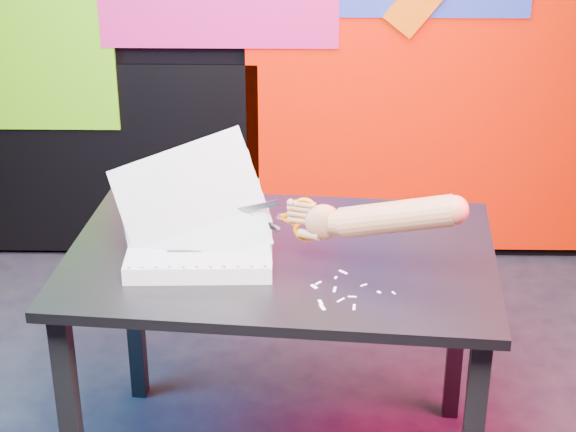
{
  "coord_description": "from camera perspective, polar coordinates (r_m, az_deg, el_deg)",
  "views": [
    {
      "loc": [
        0.09,
        -2.31,
        1.97
      ],
      "look_at": [
        0.05,
        0.03,
        0.87
      ],
      "focal_mm": 60.0,
      "sensor_mm": 36.0,
      "label": 1
    }
  ],
  "objects": [
    {
      "name": "work_table",
      "position": [
        2.71,
        -0.42,
        -3.89
      ],
      "size": [
        1.24,
        0.89,
        0.75
      ],
      "rotation": [
        0.0,
        0.0,
        -0.09
      ],
      "color": "black",
      "rests_on": "ground"
    },
    {
      "name": "hand_forearm",
      "position": [
        2.48,
        5.69,
        -0.08
      ],
      "size": [
        0.45,
        0.17,
        0.17
      ],
      "rotation": [
        0.0,
        0.0,
        -0.29
      ],
      "color": "#AA5D39",
      "rests_on": "work_table"
    },
    {
      "name": "printout_stack",
      "position": [
        2.62,
        -5.24,
        -1.94
      ],
      "size": [
        0.46,
        0.3,
        0.36
      ],
      "rotation": [
        0.0,
        0.0,
        0.04
      ],
      "color": "silver",
      "rests_on": "work_table"
    },
    {
      "name": "paper_clippings",
      "position": [
        2.47,
        2.99,
        -4.55
      ],
      "size": [
        0.22,
        0.21,
        0.0
      ],
      "color": "white",
      "rests_on": "work_table"
    },
    {
      "name": "scissors",
      "position": [
        2.54,
        0.68,
        -0.18
      ],
      "size": [
        0.22,
        0.07,
        0.13
      ],
      "rotation": [
        0.0,
        0.0,
        -0.29
      ],
      "color": "#B6B6BD",
      "rests_on": "printout_stack"
    },
    {
      "name": "backdrop",
      "position": [
        3.91,
        0.55,
        10.06
      ],
      "size": [
        2.88,
        0.05,
        2.08
      ],
      "color": "red",
      "rests_on": "ground"
    },
    {
      "name": "room",
      "position": [
        2.4,
        -1.23,
        10.12
      ],
      "size": [
        3.01,
        3.01,
        2.71
      ],
      "color": "black",
      "rests_on": "ground"
    }
  ]
}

